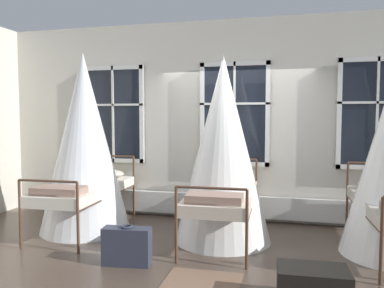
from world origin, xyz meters
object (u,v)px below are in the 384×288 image
cot_first (84,145)px  suitcase_dark (127,246)px  travel_trunk (313,287)px  cot_second (223,152)px

cot_first → suitcase_dark: bearing=-136.1°
travel_trunk → cot_first: bearing=152.7°
travel_trunk → suitcase_dark: bearing=166.2°
cot_second → travel_trunk: size_ratio=4.03×
cot_second → travel_trunk: bearing=-147.7°
suitcase_dark → travel_trunk: 2.11m
cot_first → travel_trunk: bearing=-118.8°
cot_first → suitcase_dark: (1.18, -1.17, -1.08)m
suitcase_dark → travel_trunk: (2.05, -0.50, -0.05)m
cot_first → suitcase_dark: cot_first is taller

